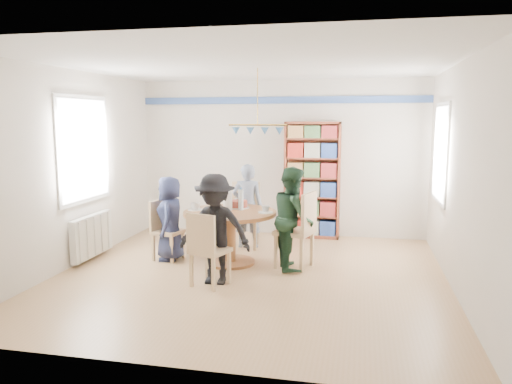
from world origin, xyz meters
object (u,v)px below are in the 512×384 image
(chair_right, at_px, (300,227))
(chair_near, at_px, (206,246))
(chair_left, at_px, (164,227))
(dining_table, at_px, (230,225))
(person_right, at_px, (293,218))
(person_far, at_px, (247,206))
(person_near, at_px, (215,229))
(radiator, at_px, (92,236))
(person_left, at_px, (170,218))
(bookshelf, at_px, (312,181))
(chair_far, at_px, (245,211))

(chair_right, height_order, chair_near, chair_right)
(chair_left, height_order, chair_near, chair_near)
(dining_table, relative_size, person_right, 0.93)
(person_far, bearing_deg, chair_near, 81.03)
(chair_right, bearing_deg, person_near, -138.17)
(radiator, bearing_deg, chair_near, -22.64)
(chair_right, xyz_separation_m, person_left, (-1.89, 0.03, 0.03))
(chair_right, relative_size, person_far, 0.79)
(chair_near, xyz_separation_m, person_left, (-0.88, 1.04, 0.10))
(dining_table, xyz_separation_m, bookshelf, (0.97, 1.84, 0.42))
(radiator, bearing_deg, person_far, 28.98)
(person_near, bearing_deg, bookshelf, 69.57)
(person_left, bearing_deg, bookshelf, 122.16)
(bookshelf, bearing_deg, person_left, -135.56)
(person_right, height_order, person_near, person_right)
(chair_right, bearing_deg, bookshelf, 90.80)
(bookshelf, bearing_deg, chair_far, -139.93)
(person_left, xyz_separation_m, bookshelf, (1.87, 1.83, 0.37))
(radiator, xyz_separation_m, chair_left, (1.02, 0.23, 0.13))
(person_right, distance_m, bookshelf, 1.90)
(bookshelf, bearing_deg, dining_table, -117.81)
(chair_near, distance_m, person_left, 1.37)
(chair_left, bearing_deg, radiator, -167.17)
(person_left, bearing_deg, dining_table, 77.27)
(person_near, xyz_separation_m, bookshelf, (0.93, 2.71, 0.29))
(chair_right, distance_m, bookshelf, 1.90)
(chair_far, height_order, person_near, person_near)
(dining_table, bearing_deg, chair_right, -1.04)
(person_near, height_order, bookshelf, bookshelf)
(chair_far, xyz_separation_m, person_left, (-0.88, -1.00, 0.04))
(chair_right, relative_size, bookshelf, 0.53)
(chair_near, xyz_separation_m, person_far, (0.06, 1.97, 0.16))
(chair_right, height_order, bookshelf, bookshelf)
(dining_table, bearing_deg, person_left, 179.55)
(dining_table, relative_size, chair_left, 1.50)
(radiator, distance_m, chair_near, 2.17)
(chair_right, height_order, chair_far, chair_right)
(chair_far, relative_size, person_far, 0.77)
(chair_left, distance_m, chair_far, 1.40)
(radiator, xyz_separation_m, person_left, (1.13, 0.21, 0.26))
(chair_far, xyz_separation_m, chair_near, (-0.01, -2.05, -0.06))
(chair_near, bearing_deg, person_near, 69.42)
(chair_left, bearing_deg, person_left, -10.70)
(chair_near, distance_m, person_far, 1.98)
(radiator, height_order, chair_far, chair_far)
(dining_table, distance_m, person_near, 0.88)
(chair_left, distance_m, person_near, 1.40)
(person_left, distance_m, person_far, 1.32)
(dining_table, xyz_separation_m, person_far, (0.04, 0.94, 0.11))
(chair_far, xyz_separation_m, person_right, (0.91, -1.05, 0.13))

